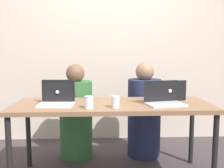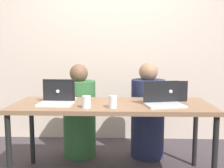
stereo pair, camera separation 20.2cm
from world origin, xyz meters
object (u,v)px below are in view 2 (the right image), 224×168
at_px(laptop_back_left, 60,97).
at_px(laptop_front_right, 164,100).
at_px(water_glass_center, 113,103).
at_px(person_on_left, 79,115).
at_px(water_glass_left, 86,103).
at_px(laptop_back_right, 168,97).
at_px(person_on_right, 148,115).
at_px(laptop_front_left, 57,99).

bearing_deg(laptop_back_left, laptop_front_right, 172.29).
height_order(laptop_back_left, water_glass_center, laptop_back_left).
bearing_deg(person_on_left, water_glass_left, 112.69).
bearing_deg(laptop_back_right, person_on_left, -33.66).
bearing_deg(laptop_back_left, person_on_right, -151.59).
height_order(person_on_left, water_glass_left, person_on_left).
relative_size(person_on_right, laptop_back_left, 3.81).
bearing_deg(laptop_front_right, water_glass_left, 178.83).
height_order(person_on_left, laptop_back_left, person_on_left).
bearing_deg(person_on_left, laptop_back_right, 163.33).
bearing_deg(water_glass_center, water_glass_left, -178.09).
xyz_separation_m(person_on_left, water_glass_left, (0.19, -0.77, 0.31)).
xyz_separation_m(person_on_right, laptop_front_left, (-0.93, -0.60, 0.30)).
xyz_separation_m(person_on_left, laptop_back_left, (-0.12, -0.46, 0.31)).
bearing_deg(laptop_back_right, water_glass_center, 21.42).
relative_size(laptop_front_right, water_glass_center, 3.48).
distance_m(laptop_front_right, water_glass_center, 0.48).
xyz_separation_m(laptop_back_left, laptop_front_right, (1.01, -0.17, 0.00)).
xyz_separation_m(laptop_front_left, laptop_front_right, (1.01, -0.04, -0.00)).
distance_m(person_on_right, laptop_front_right, 0.71).
height_order(laptop_back_left, water_glass_left, laptop_back_left).
bearing_deg(water_glass_left, person_on_left, 103.75).
distance_m(person_on_left, laptop_back_left, 0.57).
bearing_deg(water_glass_center, laptop_back_left, 151.14).
bearing_deg(laptop_back_right, laptop_front_left, -0.69).
height_order(laptop_front_right, water_glass_left, laptop_front_right).
xyz_separation_m(laptop_back_right, laptop_front_right, (-0.07, -0.18, 0.00)).
distance_m(laptop_back_right, water_glass_left, 0.83).
bearing_deg(water_glass_left, laptop_back_left, 134.95).
height_order(laptop_front_left, laptop_back_right, laptop_front_left).
xyz_separation_m(laptop_front_left, water_glass_center, (0.54, -0.16, -0.00)).
distance_m(laptop_front_left, laptop_back_right, 1.08).
bearing_deg(person_on_right, water_glass_center, 55.14).
xyz_separation_m(laptop_back_left, laptop_front_left, (-0.00, -0.14, 0.00)).
bearing_deg(person_on_left, laptop_front_left, 87.81).
xyz_separation_m(laptop_back_left, water_glass_center, (0.54, -0.30, 0.00)).
relative_size(person_on_left, laptop_back_left, 3.74).
distance_m(laptop_front_right, water_glass_left, 0.72).
distance_m(person_on_left, water_glass_left, 0.85).
bearing_deg(water_glass_center, laptop_front_left, 163.24).
distance_m(laptop_back_left, laptop_front_right, 1.02).
relative_size(laptop_back_left, laptop_back_right, 0.79).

